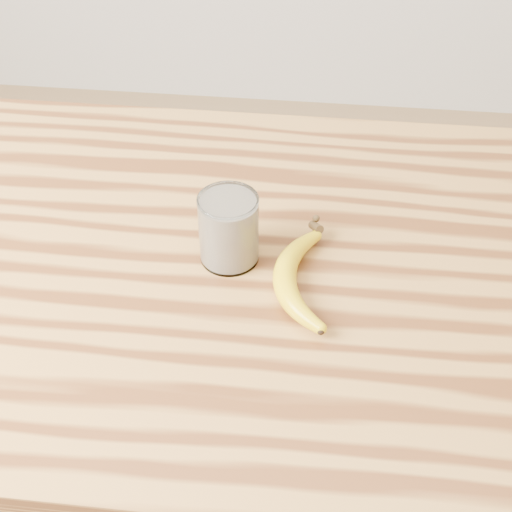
# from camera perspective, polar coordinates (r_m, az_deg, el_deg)

# --- Properties ---
(table) EXTENTS (1.20, 0.80, 0.90)m
(table) POSITION_cam_1_polar(r_m,az_deg,el_deg) (1.12, -0.26, -5.13)
(table) COLOR #A57235
(table) RESTS_ON ground
(smoothie_glass) EXTENTS (0.09, 0.09, 0.11)m
(smoothie_glass) POSITION_cam_1_polar(r_m,az_deg,el_deg) (1.00, -2.19, 2.16)
(smoothie_glass) COLOR white
(smoothie_glass) RESTS_ON table
(banana) EXTENTS (0.12, 0.28, 0.03)m
(banana) POSITION_cam_1_polar(r_m,az_deg,el_deg) (0.98, 2.24, -1.79)
(banana) COLOR gold
(banana) RESTS_ON table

